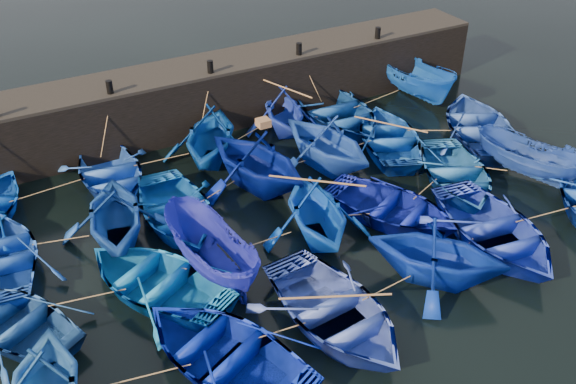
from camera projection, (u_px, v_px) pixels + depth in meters
name	position (u px, v px, depth m)	size (l,w,h in m)	color
ground	(338.00, 262.00, 19.72)	(120.00, 120.00, 0.00)	black
quay_wall	(204.00, 96.00, 26.70)	(26.00, 2.50, 2.50)	black
quay_top	(202.00, 66.00, 25.98)	(26.00, 2.50, 0.12)	black
bollard_1	(110.00, 87.00, 23.56)	(0.24, 0.24, 0.50)	black
bollard_2	(210.00, 67.00, 25.15)	(0.24, 0.24, 0.50)	black
bollard_3	(299.00, 49.00, 26.74)	(0.24, 0.24, 0.50)	black
bollard_4	(378.00, 33.00, 28.33)	(0.24, 0.24, 0.50)	black
boat_1	(110.00, 174.00, 23.06)	(3.36, 4.69, 0.97)	blue
boat_2	(210.00, 135.00, 24.16)	(3.67, 4.26, 2.24)	navy
boat_3	(284.00, 110.00, 26.20)	(3.22, 3.73, 1.96)	blue
boat_4	(336.00, 112.00, 26.95)	(4.09, 5.71, 1.18)	navy
boat_5	(415.00, 79.00, 28.96)	(1.78, 4.74, 1.83)	blue
boat_6	(2.00, 255.00, 19.21)	(3.30, 4.61, 0.96)	#113BA3
boat_7	(115.00, 214.00, 19.96)	(3.56, 4.13, 2.17)	navy
boat_8	(176.00, 211.00, 21.11)	(3.43, 4.79, 0.99)	#0848A5
boat_9	(256.00, 159.00, 22.50)	(3.97, 4.61, 2.42)	#001075
boat_10	(327.00, 141.00, 23.70)	(3.81, 4.42, 2.32)	blue
boat_11	(389.00, 136.00, 25.32)	(3.50, 4.89, 1.01)	#0D419B
boat_12	(479.00, 125.00, 25.99)	(3.89, 5.43, 1.13)	navy
boat_13	(14.00, 321.00, 17.01)	(3.02, 4.22, 0.88)	navy
boat_14	(157.00, 280.00, 18.25)	(3.52, 4.92, 1.02)	blue
boat_15	(210.00, 251.00, 18.81)	(1.63, 4.33, 1.68)	#1820A1
boat_16	(316.00, 210.00, 20.13)	(3.52, 4.08, 2.15)	blue
boat_17	(392.00, 208.00, 21.27)	(3.40, 4.75, 0.99)	#061288
boat_18	(456.00, 174.00, 23.01)	(3.45, 4.82, 1.00)	#155090
boat_19	(527.00, 159.00, 23.34)	(1.51, 4.01, 1.55)	navy
boat_21	(225.00, 352.00, 16.00)	(3.61, 5.05, 1.05)	#011692
boat_22	(335.00, 312.00, 17.16)	(3.64, 5.08, 1.05)	blue
boat_23	(437.00, 252.00, 18.40)	(3.50, 4.06, 2.14)	#052393
boat_24	(495.00, 230.00, 20.14)	(3.77, 5.27, 1.09)	#1D35CF
wooden_crate	(263.00, 123.00, 21.88)	(0.43, 0.42, 0.27)	#8A603C
mooring_ropes	(269.00, 164.00, 22.88)	(18.63, 11.80, 2.10)	tan
loose_oars	(332.00, 159.00, 21.76)	(9.35, 12.57, 1.19)	#99724C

